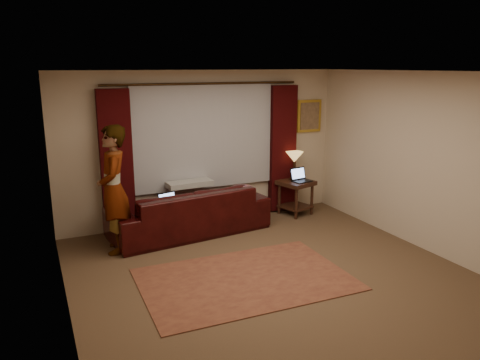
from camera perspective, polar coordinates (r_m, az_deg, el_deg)
name	(u,v)px	position (r m, az deg, el deg)	size (l,w,h in m)	color
floor	(271,275)	(6.28, 3.78, -11.45)	(5.00, 5.00, 0.01)	brown
ceiling	(274,72)	(5.68, 4.20, 13.05)	(5.00, 5.00, 0.02)	silver
wall_back	(204,147)	(8.09, -4.47, 4.00)	(5.00, 0.02, 2.60)	#C4B197
wall_front	(426,247)	(3.93, 21.68, -7.64)	(5.00, 0.02, 2.60)	#C4B197
wall_left	(59,202)	(5.18, -21.18, -2.50)	(0.02, 5.00, 2.60)	#C4B197
wall_right	(423,162)	(7.35, 21.41, 2.09)	(0.02, 5.00, 2.60)	#C4B197
sheer_curtain	(205,136)	(8.00, -4.35, 5.35)	(2.50, 0.05, 1.80)	#9FA0A7
drape_left	(117,163)	(7.63, -14.81, 2.07)	(0.50, 0.14, 2.30)	black
drape_right	(283,149)	(8.63, 5.21, 3.80)	(0.50, 0.14, 2.30)	black
curtain_rod	(205,84)	(7.87, -4.34, 11.65)	(0.04, 0.04, 3.40)	#301E0E
picture_frame	(309,116)	(8.93, 8.42, 7.74)	(0.50, 0.04, 0.60)	gold
sofa	(189,202)	(7.62, -6.24, -2.73)	(2.55, 1.10, 1.03)	black
throw_blanket	(189,168)	(7.78, -6.22, 1.51)	(0.76, 0.30, 0.09)	#9D9D97
clothing_pile	(241,191)	(7.83, 0.15, -1.40)	(0.49, 0.38, 0.21)	brown
laptop_sofa	(171,201)	(7.33, -8.47, -2.57)	(0.30, 0.33, 0.22)	black
area_rug	(245,279)	(6.12, 0.64, -12.00)	(2.63, 1.75, 0.01)	brown
end_table	(296,197)	(8.63, 6.79, -2.13)	(0.55, 0.55, 0.63)	black
tiffany_lamp	(294,166)	(8.60, 6.62, 1.75)	(0.32, 0.32, 0.52)	olive
laptop_table	(302,175)	(8.48, 7.59, 0.61)	(0.33, 0.36, 0.24)	black
person	(114,190)	(6.96, -15.15, -1.15)	(0.55, 0.55, 1.87)	#9D9D97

